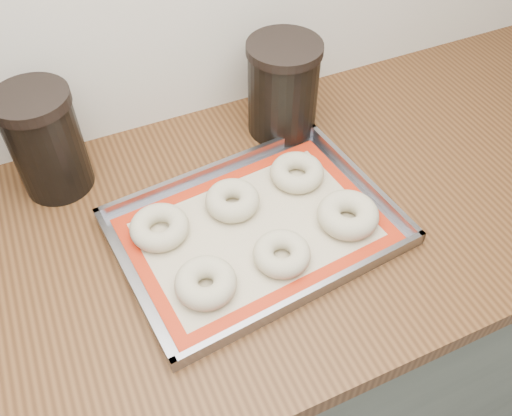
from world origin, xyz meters
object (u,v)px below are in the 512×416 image
bagel_back_right (297,172)px  baking_tray (256,229)px  bagel_back_left (159,227)px  bagel_back_mid (232,200)px  bagel_front_mid (282,254)px  bagel_front_right (348,215)px  bagel_front_left (206,283)px  canister_right (283,88)px  canister_mid (46,142)px

bagel_back_right → baking_tray: bearing=-145.9°
bagel_back_left → bagel_back_right: size_ratio=1.01×
bagel_back_left → bagel_back_mid: 0.14m
bagel_front_mid → bagel_back_left: size_ratio=0.93×
baking_tray → bagel_front_right: bagel_front_right is taller
bagel_front_mid → bagel_front_right: bearing=10.8°
bagel_front_left → bagel_back_mid: same height
bagel_back_mid → bagel_back_right: bearing=7.0°
bagel_back_mid → canister_right: 0.26m
bagel_front_mid → bagel_back_left: 0.21m
bagel_back_right → bagel_front_right: bearing=-77.0°
canister_mid → bagel_back_left: bearing=-56.5°
baking_tray → bagel_back_right: 0.15m
baking_tray → bagel_front_right: bearing=-18.3°
bagel_front_left → canister_mid: canister_mid is taller
bagel_front_left → bagel_front_right: (0.27, 0.03, 0.00)m
bagel_back_left → bagel_back_right: (0.27, 0.02, 0.00)m
bagel_front_left → bagel_back_mid: 0.18m
bagel_front_mid → bagel_back_right: 0.19m
bagel_front_mid → baking_tray: bearing=98.6°
bagel_back_mid → baking_tray: bearing=-75.8°
canister_mid → canister_right: bearing=-3.1°
bagel_back_mid → canister_right: size_ratio=0.50×
bagel_back_mid → canister_mid: size_ratio=0.48×
bagel_back_left → canister_right: (0.31, 0.17, 0.08)m
baking_tray → bagel_front_mid: bearing=-81.4°
bagel_front_left → bagel_back_left: size_ratio=0.97×
bagel_front_left → bagel_back_left: 0.14m
bagel_front_right → bagel_back_mid: (-0.17, 0.11, -0.00)m
bagel_front_mid → canister_right: bearing=63.9°
baking_tray → bagel_back_left: bagel_back_left is taller
baking_tray → bagel_front_mid: size_ratio=5.25×
bagel_back_left → canister_mid: (-0.13, 0.20, 0.08)m
bagel_front_right → bagel_back_left: (-0.30, 0.11, -0.00)m
bagel_front_mid → bagel_front_right: (0.14, 0.03, 0.00)m
bagel_back_mid → canister_right: bearing=43.3°
bagel_front_left → bagel_back_left: bearing=102.6°
canister_mid → bagel_front_left: bearing=-64.2°
baking_tray → bagel_front_right: size_ratio=4.66×
bagel_front_right → bagel_back_mid: size_ratio=1.10×
baking_tray → bagel_front_left: bagel_front_left is taller
baking_tray → bagel_back_left: (-0.15, 0.06, 0.01)m
bagel_front_left → bagel_back_right: bearing=33.7°
bagel_back_right → canister_mid: size_ratio=0.50×
baking_tray → bagel_front_right: (0.15, -0.05, 0.02)m
baking_tray → bagel_back_mid: bagel_back_mid is taller
baking_tray → bagel_back_mid: bearing=104.2°
bagel_front_right → bagel_back_left: bagel_front_right is taller
bagel_front_right → bagel_back_left: size_ratio=1.05×
bagel_front_right → bagel_back_left: bearing=160.2°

